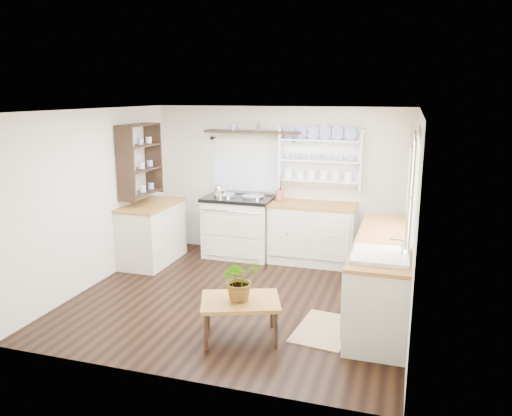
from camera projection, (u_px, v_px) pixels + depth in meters
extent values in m
cube|color=black|center=(240.00, 297.00, 6.23)|extent=(4.00, 3.80, 0.01)
cube|color=beige|center=(279.00, 182.00, 7.75)|extent=(4.00, 0.02, 2.30)
cube|color=beige|center=(414.00, 220.00, 5.40)|extent=(0.02, 3.80, 2.30)
cube|color=beige|center=(96.00, 198.00, 6.55)|extent=(0.02, 3.80, 2.30)
cube|color=white|center=(239.00, 110.00, 5.72)|extent=(4.00, 3.80, 0.01)
cube|color=white|center=(412.00, 185.00, 5.47)|extent=(0.04, 1.40, 1.00)
cube|color=white|center=(410.00, 185.00, 5.48)|extent=(0.02, 1.50, 1.10)
cube|color=#FFE7CB|center=(412.00, 132.00, 5.36)|extent=(0.04, 1.55, 0.18)
cube|color=beige|center=(239.00, 228.00, 7.76)|extent=(1.01, 0.66, 0.89)
cube|color=black|center=(239.00, 198.00, 7.65)|extent=(1.05, 0.70, 0.05)
cylinder|color=silver|center=(224.00, 195.00, 7.71)|extent=(0.34, 0.34, 0.03)
cylinder|color=silver|center=(253.00, 197.00, 7.58)|extent=(0.34, 0.34, 0.03)
cylinder|color=silver|center=(230.00, 212.00, 7.34)|extent=(0.91, 0.02, 0.02)
cube|color=beige|center=(313.00, 234.00, 7.45)|extent=(1.25, 0.60, 0.88)
cube|color=brown|center=(313.00, 205.00, 7.35)|extent=(1.27, 0.63, 0.04)
cube|color=beige|center=(382.00, 276.00, 5.74)|extent=(0.60, 2.40, 0.88)
cube|color=brown|center=(384.00, 239.00, 5.64)|extent=(0.62, 2.43, 0.04)
cube|color=white|center=(380.00, 267.00, 4.96)|extent=(0.55, 0.60, 0.28)
cylinder|color=silver|center=(402.00, 250.00, 4.86)|extent=(0.02, 0.02, 0.22)
cube|color=beige|center=(152.00, 234.00, 7.46)|extent=(0.60, 1.10, 0.88)
cube|color=brown|center=(151.00, 205.00, 7.36)|extent=(0.62, 1.13, 0.04)
cube|color=white|center=(321.00, 158.00, 7.45)|extent=(1.20, 0.03, 0.90)
cube|color=white|center=(320.00, 158.00, 7.37)|extent=(1.20, 0.22, 0.02)
cylinder|color=navy|center=(321.00, 140.00, 7.32)|extent=(0.20, 0.02, 0.20)
cube|color=black|center=(252.00, 132.00, 7.57)|extent=(1.50, 0.24, 0.04)
cone|color=black|center=(214.00, 138.00, 7.85)|extent=(0.06, 0.20, 0.06)
cone|color=black|center=(295.00, 140.00, 7.47)|extent=(0.06, 0.20, 0.06)
cube|color=black|center=(140.00, 159.00, 7.26)|extent=(0.28, 0.80, 1.05)
cylinder|color=#AD533F|center=(280.00, 195.00, 7.56)|extent=(0.13, 0.13, 0.15)
cube|color=brown|center=(240.00, 301.00, 5.10)|extent=(0.94, 0.81, 0.04)
cylinder|color=black|center=(206.00, 332.00, 4.90)|extent=(0.04, 0.04, 0.39)
cylinder|color=black|center=(208.00, 312.00, 5.35)|extent=(0.04, 0.04, 0.39)
cylinder|color=black|center=(276.00, 330.00, 4.94)|extent=(0.04, 0.04, 0.39)
cylinder|color=black|center=(272.00, 310.00, 5.39)|extent=(0.04, 0.04, 0.39)
imported|color=#3F7233|center=(240.00, 279.00, 5.04)|extent=(0.53, 0.52, 0.44)
cube|color=#7F674A|center=(324.00, 329.00, 5.36)|extent=(0.65, 0.91, 0.02)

